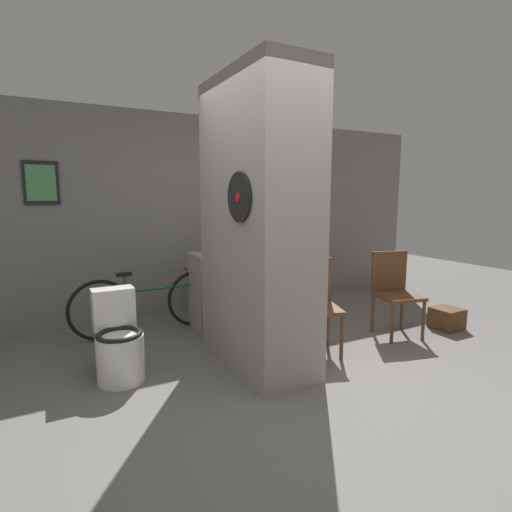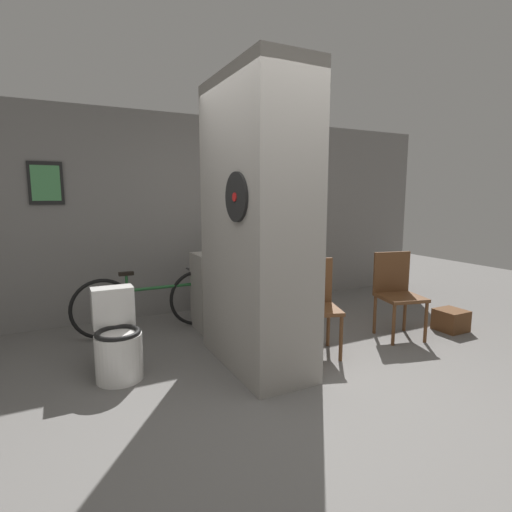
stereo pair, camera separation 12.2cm
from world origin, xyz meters
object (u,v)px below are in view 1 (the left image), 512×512
at_px(chair_by_doorway, 394,289).
at_px(bicycle, 150,303).
at_px(chair_near_pillar, 314,301).
at_px(bottle_tall, 235,242).
at_px(toilet, 119,343).

relative_size(chair_by_doorway, bicycle, 0.53).
bearing_deg(chair_near_pillar, bottle_tall, 123.91).
bearing_deg(bottle_tall, chair_by_doorway, -40.53).
distance_m(chair_near_pillar, bicycle, 1.88).
relative_size(chair_near_pillar, chair_by_doorway, 1.00).
relative_size(toilet, bottle_tall, 2.50).
xyz_separation_m(chair_near_pillar, chair_by_doorway, (1.09, -0.03, 0.00)).
relative_size(chair_by_doorway, bottle_tall, 3.10).
bearing_deg(chair_by_doorway, bicycle, 164.19).
relative_size(bicycle, bottle_tall, 5.81).
height_order(chair_near_pillar, bicycle, chair_near_pillar).
xyz_separation_m(toilet, bicycle, (0.53, 1.03, 0.04)).
bearing_deg(bottle_tall, toilet, -150.25).
distance_m(toilet, chair_near_pillar, 1.88).
bearing_deg(toilet, bicycle, 63.07).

